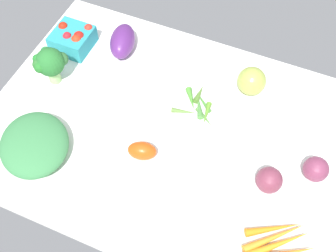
{
  "coord_description": "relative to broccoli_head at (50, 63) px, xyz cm",
  "views": [
    {
      "loc": [
        -27.84,
        64.41,
        107.73
      ],
      "look_at": [
        0.0,
        0.0,
        4.0
      ],
      "focal_mm": 47.79,
      "sensor_mm": 36.0,
      "label": 1
    }
  ],
  "objects": [
    {
      "name": "heirloom_tomato_green",
      "position": [
        -55.97,
        -19.84,
        -3.58
      ],
      "size": [
        8.55,
        8.55,
        8.55
      ],
      "primitive_type": "sphere",
      "color": "#9AAC48",
      "rests_on": "tablecloth"
    },
    {
      "name": "eggplant",
      "position": [
        -13.52,
        -19.7,
        -4.0
      ],
      "size": [
        11.13,
        15.23,
        7.7
      ],
      "primitive_type": "ellipsoid",
      "rotation": [
        0.0,
        0.0,
        4.99
      ],
      "color": "#55256E",
      "rests_on": "tablecloth"
    },
    {
      "name": "leafy_greens_clump",
      "position": [
        -8.68,
        23.78,
        -4.59
      ],
      "size": [
        27.76,
        28.27,
        6.53
      ],
      "primitive_type": "ellipsoid",
      "rotation": [
        0.0,
        0.0,
        2.23
      ],
      "color": "#397D47",
      "rests_on": "tablecloth"
    },
    {
      "name": "red_onion_near_basket",
      "position": [
        -69.84,
        9.18,
        -4.37
      ],
      "size": [
        6.97,
        6.97,
        6.97
      ],
      "primitive_type": "sphere",
      "color": "brown",
      "rests_on": "tablecloth"
    },
    {
      "name": "red_onion_center",
      "position": [
        -80.12,
        1.23,
        -4.47
      ],
      "size": [
        6.76,
        6.76,
        6.76
      ],
      "primitive_type": "sphere",
      "color": "#79344F",
      "rests_on": "tablecloth"
    },
    {
      "name": "roma_tomato",
      "position": [
        -36.02,
        13.67,
        -5.34
      ],
      "size": [
        8.91,
        6.87,
        5.03
      ],
      "primitive_type": "ellipsoid",
      "rotation": [
        0.0,
        0.0,
        3.4
      ],
      "color": "#D24A12",
      "rests_on": "tablecloth"
    },
    {
      "name": "broccoli_head",
      "position": [
        0.0,
        0.0,
        0.0
      ],
      "size": [
        8.84,
        9.85,
        12.48
      ],
      "color": "#95C878",
      "rests_on": "tablecloth"
    },
    {
      "name": "berry_basket",
      "position": [
        1.68,
        -14.76,
        -4.41
      ],
      "size": [
        11.67,
        11.67,
        7.32
      ],
      "color": "teal",
      "rests_on": "tablecloth"
    },
    {
      "name": "tablecloth",
      "position": [
        -39.09,
        3.19,
        -8.85
      ],
      "size": [
        104.0,
        76.0,
        2.0
      ],
      "primitive_type": "cube",
      "color": "white",
      "rests_on": "ground"
    },
    {
      "name": "carrot_bunch",
      "position": [
        -77.14,
        24.39,
        -6.63
      ],
      "size": [
        18.07,
        17.53,
        2.81
      ],
      "color": "orange",
      "rests_on": "tablecloth"
    },
    {
      "name": "okra_pile",
      "position": [
        -43.79,
        -7.88,
        -6.98
      ],
      "size": [
        13.6,
        13.29,
        1.99
      ],
      "color": "#478637",
      "rests_on": "tablecloth"
    }
  ]
}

